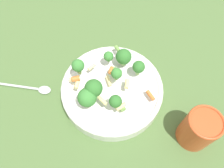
# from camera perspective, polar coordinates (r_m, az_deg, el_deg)

# --- Properties ---
(ground_plane) EXTENTS (3.00, 3.00, 0.00)m
(ground_plane) POSITION_cam_1_polar(r_m,az_deg,el_deg) (0.61, 0.00, -2.52)
(ground_plane) COLOR #4C6B38
(bowl) EXTENTS (0.27, 0.27, 0.04)m
(bowl) POSITION_cam_1_polar(r_m,az_deg,el_deg) (0.59, 0.00, -1.47)
(bowl) COLOR white
(bowl) RESTS_ON ground_plane
(pasta_salad) EXTENTS (0.19, 0.19, 0.07)m
(pasta_salad) POSITION_cam_1_polar(r_m,az_deg,el_deg) (0.54, -1.98, 1.28)
(pasta_salad) COLOR #8CB766
(pasta_salad) RESTS_ON bowl
(cup) EXTENTS (0.08, 0.08, 0.11)m
(cup) POSITION_cam_1_polar(r_m,az_deg,el_deg) (0.55, 21.71, -10.88)
(cup) COLOR #CC4C23
(cup) RESTS_ON ground_plane
(spoon) EXTENTS (0.12, 0.13, 0.01)m
(spoon) POSITION_cam_1_polar(r_m,az_deg,el_deg) (0.65, -19.74, -1.10)
(spoon) COLOR silver
(spoon) RESTS_ON ground_plane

